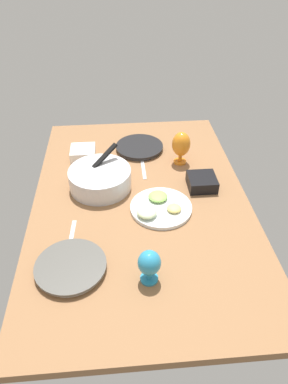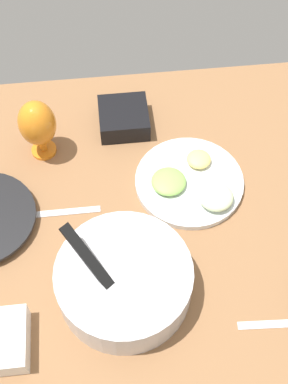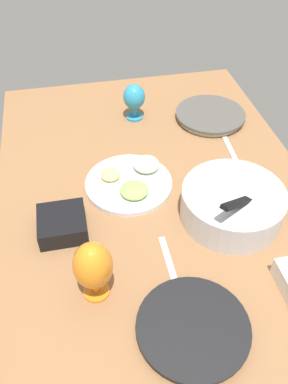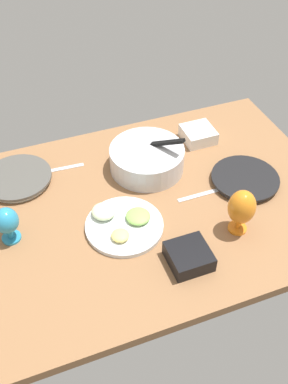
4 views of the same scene
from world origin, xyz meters
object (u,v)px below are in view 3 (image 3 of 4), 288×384
(fruit_platter, at_px, (131,181))
(hurricane_glass_blue, at_px, (134,98))
(dinner_plate_right, at_px, (193,328))
(hurricane_glass_orange, at_px, (93,267))
(square_bowl_black, at_px, (62,223))
(dinner_plate_left, at_px, (210,116))
(mixing_bowl, at_px, (232,203))

(fruit_platter, xyz_separation_m, hurricane_glass_blue, (-0.39, 0.09, 0.07))
(dinner_plate_right, xyz_separation_m, hurricane_glass_orange, (-0.16, -0.22, 0.10))
(fruit_platter, xyz_separation_m, square_bowl_black, (0.16, -0.23, 0.02))
(dinner_plate_left, height_order, fruit_platter, fruit_platter)
(mixing_bowl, bearing_deg, square_bowl_black, -94.80)
(fruit_platter, height_order, hurricane_glass_blue, hurricane_glass_blue)
(dinner_plate_right, relative_size, hurricane_glass_orange, 1.49)
(mixing_bowl, distance_m, square_bowl_black, 0.51)
(hurricane_glass_blue, relative_size, square_bowl_black, 1.04)
(fruit_platter, xyz_separation_m, hurricane_glass_orange, (0.39, -0.16, 0.10))
(dinner_plate_left, bearing_deg, square_bowl_black, -52.07)
(fruit_platter, bearing_deg, hurricane_glass_orange, -22.57)
(dinner_plate_left, relative_size, hurricane_glass_blue, 1.91)
(dinner_plate_right, xyz_separation_m, square_bowl_black, (-0.39, -0.29, 0.02))
(fruit_platter, distance_m, hurricane_glass_orange, 0.43)
(dinner_plate_right, bearing_deg, square_bowl_black, -143.42)
(dinner_plate_right, relative_size, hurricane_glass_blue, 1.90)
(hurricane_glass_blue, distance_m, square_bowl_black, 0.64)
(hurricane_glass_orange, bearing_deg, mixing_bowl, 113.27)
(dinner_plate_right, distance_m, square_bowl_black, 0.48)
(dinner_plate_left, distance_m, square_bowl_black, 0.79)
(square_bowl_black, bearing_deg, dinner_plate_left, 127.93)
(dinner_plate_right, relative_size, square_bowl_black, 1.98)
(dinner_plate_left, distance_m, mixing_bowl, 0.54)
(fruit_platter, distance_m, square_bowl_black, 0.28)
(dinner_plate_right, distance_m, mixing_bowl, 0.41)
(mixing_bowl, height_order, hurricane_glass_orange, hurricane_glass_orange)
(fruit_platter, relative_size, hurricane_glass_blue, 1.98)
(mixing_bowl, height_order, square_bowl_black, mixing_bowl)
(dinner_plate_right, height_order, mixing_bowl, mixing_bowl)
(fruit_platter, relative_size, square_bowl_black, 2.07)
(dinner_plate_right, relative_size, mixing_bowl, 0.89)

